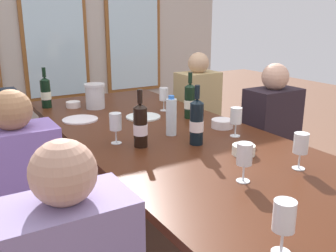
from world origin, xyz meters
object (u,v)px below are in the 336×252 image
at_px(white_plate_1, 80,120).
at_px(wine_bottle_1, 197,122).
at_px(dining_table, 170,144).
at_px(seated_person_2, 23,206).
at_px(wine_bottle_2, 140,125).
at_px(wine_glass_2, 284,219).
at_px(wine_bottle_3, 190,101).
at_px(wine_glass_3, 115,122).
at_px(wine_glass_0, 245,155).
at_px(metal_pitcher, 95,96).
at_px(seated_person_3, 270,143).
at_px(tasting_bowl_1, 244,150).
at_px(wine_glass_6, 301,145).
at_px(tasting_bowl_0, 222,124).
at_px(wine_bottle_0, 46,92).
at_px(seated_person_1, 197,115).
at_px(wine_glass_4, 236,117).
at_px(water_bottle, 171,117).
at_px(white_plate_0, 143,117).
at_px(wine_glass_5, 164,95).
at_px(tasting_bowl_2, 73,105).

xyz_separation_m(white_plate_1, wine_bottle_1, (0.40, -0.81, 0.12)).
xyz_separation_m(dining_table, seated_person_2, (-0.88, -0.04, -0.16)).
xyz_separation_m(wine_bottle_2, wine_glass_2, (-0.08, -1.08, -0.00)).
xyz_separation_m(wine_bottle_3, wine_glass_3, (-0.66, -0.24, -0.00)).
xyz_separation_m(dining_table, wine_bottle_3, (0.32, 0.27, 0.18)).
height_order(wine_glass_0, wine_glass_2, same).
bearing_deg(metal_pitcher, dining_table, -80.90).
height_order(wine_bottle_1, wine_bottle_3, wine_bottle_1).
bearing_deg(seated_person_3, wine_glass_3, -179.91).
height_order(tasting_bowl_1, wine_glass_6, wine_glass_6).
height_order(wine_glass_2, wine_glass_3, same).
bearing_deg(dining_table, tasting_bowl_0, -5.74).
distance_m(wine_bottle_0, seated_person_1, 1.38).
distance_m(wine_bottle_1, seated_person_1, 1.48).
height_order(wine_glass_2, seated_person_2, seated_person_2).
bearing_deg(wine_bottle_0, seated_person_3, -38.57).
bearing_deg(tasting_bowl_1, wine_glass_4, 57.29).
distance_m(wine_bottle_0, water_bottle, 1.19).
relative_size(wine_glass_2, wine_glass_6, 1.00).
distance_m(white_plate_0, wine_glass_2, 1.66).
bearing_deg(wine_glass_5, wine_glass_3, -139.88).
bearing_deg(wine_glass_0, wine_glass_4, 52.50).
height_order(wine_glass_6, seated_person_3, seated_person_3).
bearing_deg(dining_table, wine_glass_5, 63.28).
xyz_separation_m(white_plate_1, wine_glass_0, (0.29, -1.32, 0.12)).
relative_size(tasting_bowl_0, seated_person_1, 0.12).
xyz_separation_m(tasting_bowl_2, wine_glass_2, (-0.04, -2.17, 0.09)).
relative_size(dining_table, tasting_bowl_0, 19.76).
relative_size(wine_glass_0, wine_glass_3, 1.00).
distance_m(dining_table, wine_bottle_2, 0.32).
relative_size(wine_bottle_0, water_bottle, 1.30).
relative_size(tasting_bowl_0, wine_glass_2, 0.80).
bearing_deg(tasting_bowl_2, wine_glass_4, -63.62).
height_order(wine_bottle_3, tasting_bowl_1, wine_bottle_3).
bearing_deg(seated_person_3, wine_glass_6, -128.88).
bearing_deg(wine_glass_6, wine_glass_5, 88.94).
bearing_deg(wine_bottle_3, wine_bottle_1, -120.24).
relative_size(metal_pitcher, wine_glass_2, 1.09).
bearing_deg(wine_glass_5, dining_table, -116.72).
bearing_deg(wine_glass_6, wine_bottle_1, 111.10).
bearing_deg(metal_pitcher, seated_person_3, -39.91).
bearing_deg(seated_person_1, seated_person_2, -150.32).
height_order(wine_bottle_3, seated_person_2, seated_person_2).
xyz_separation_m(white_plate_1, tasting_bowl_1, (0.51, -1.07, 0.02)).
bearing_deg(white_plate_0, wine_glass_4, -67.48).
bearing_deg(white_plate_1, water_bottle, -58.66).
bearing_deg(wine_bottle_0, wine_glass_0, -77.97).
height_order(tasting_bowl_2, seated_person_2, seated_person_2).
distance_m(wine_glass_0, wine_glass_6, 0.32).
xyz_separation_m(wine_bottle_0, wine_glass_3, (0.12, -1.07, 0.00)).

